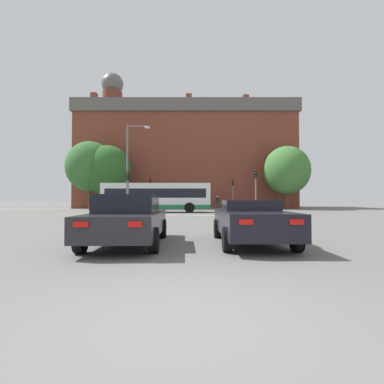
{
  "coord_description": "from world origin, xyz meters",
  "views": [
    {
      "loc": [
        0.02,
        -3.24,
        1.33
      ],
      "look_at": [
        0.1,
        25.7,
        2.02
      ],
      "focal_mm": 28.0,
      "sensor_mm": 36.0,
      "label": 1
    }
  ],
  "objects": [
    {
      "name": "ground_plane",
      "position": [
        0.0,
        0.0,
        0.0
      ],
      "size": [
        400.0,
        400.0,
        0.0
      ],
      "primitive_type": "plane",
      "color": "#605E5B"
    },
    {
      "name": "stop_line_strip",
      "position": [
        0.0,
        21.14,
        0.0
      ],
      "size": [
        7.73,
        0.3,
        0.01
      ],
      "primitive_type": "cube",
      "color": "silver",
      "rests_on": "ground_plane"
    },
    {
      "name": "far_pavement",
      "position": [
        0.0,
        36.18,
        0.01
      ],
      "size": [
        68.58,
        2.5,
        0.01
      ],
      "primitive_type": "cube",
      "color": "gray",
      "rests_on": "ground_plane"
    },
    {
      "name": "brick_civic_building",
      "position": [
        -1.03,
        45.7,
        8.02
      ],
      "size": [
        32.68,
        14.69,
        22.15
      ],
      "color": "brown",
      "rests_on": "ground_plane"
    },
    {
      "name": "car_saloon_left",
      "position": [
        -1.85,
        5.55,
        0.75
      ],
      "size": [
        2.09,
        4.79,
        1.46
      ],
      "rotation": [
        0.0,
        0.0,
        0.02
      ],
      "color": "#232328",
      "rests_on": "ground_plane"
    },
    {
      "name": "car_roadster_right",
      "position": [
        1.77,
        5.7,
        0.68
      ],
      "size": [
        1.98,
        4.56,
        1.29
      ],
      "rotation": [
        0.0,
        0.0,
        0.0
      ],
      "color": "black",
      "rests_on": "ground_plane"
    },
    {
      "name": "bus_crossing_lead",
      "position": [
        -3.57,
        27.15,
        1.56
      ],
      "size": [
        10.8,
        2.75,
        2.92
      ],
      "rotation": [
        0.0,
        0.0,
        -1.57
      ],
      "color": "silver",
      "rests_on": "ground_plane"
    },
    {
      "name": "traffic_light_far_right",
      "position": [
        5.3,
        35.31,
        2.63
      ],
      "size": [
        0.26,
        0.31,
        3.88
      ],
      "color": "slate",
      "rests_on": "ground_plane"
    },
    {
      "name": "traffic_light_near_right",
      "position": [
        5.34,
        21.69,
        2.64
      ],
      "size": [
        0.26,
        0.31,
        3.9
      ],
      "color": "slate",
      "rests_on": "ground_plane"
    },
    {
      "name": "traffic_light_far_left",
      "position": [
        -5.43,
        35.75,
        2.76
      ],
      "size": [
        0.26,
        0.31,
        4.09
      ],
      "color": "slate",
      "rests_on": "ground_plane"
    },
    {
      "name": "traffic_light_near_left",
      "position": [
        -5.28,
        21.47,
        2.48
      ],
      "size": [
        0.26,
        0.31,
        3.64
      ],
      "color": "slate",
      "rests_on": "ground_plane"
    },
    {
      "name": "street_lamp_junction",
      "position": [
        -5.31,
        22.75,
        4.74
      ],
      "size": [
        2.06,
        0.36,
        7.86
      ],
      "color": "slate",
      "rests_on": "ground_plane"
    },
    {
      "name": "pedestrian_waiting",
      "position": [
        3.43,
        36.72,
        1.07
      ],
      "size": [
        0.45,
        0.34,
        1.8
      ],
      "rotation": [
        0.0,
        0.0,
        5.93
      ],
      "color": "#333851",
      "rests_on": "ground_plane"
    },
    {
      "name": "tree_by_building",
      "position": [
        -11.0,
        35.57,
        5.07
      ],
      "size": [
        6.21,
        6.21,
        8.33
      ],
      "color": "#4C3823",
      "rests_on": "ground_plane"
    },
    {
      "name": "tree_kerbside",
      "position": [
        -13.27,
        35.64,
        5.59
      ],
      "size": [
        6.22,
        6.22,
        8.86
      ],
      "color": "#4C3823",
      "rests_on": "ground_plane"
    },
    {
      "name": "tree_distant",
      "position": [
        12.45,
        35.86,
        5.12
      ],
      "size": [
        6.02,
        6.02,
        8.28
      ],
      "color": "#4C3823",
      "rests_on": "ground_plane"
    }
  ]
}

